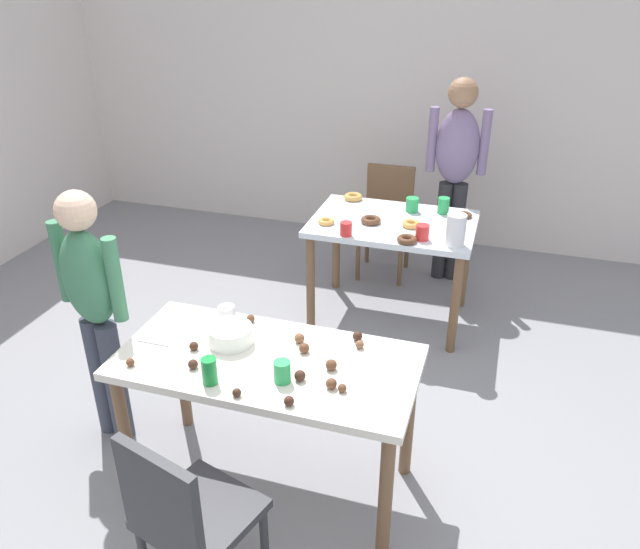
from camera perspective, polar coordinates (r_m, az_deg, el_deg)
ground_plane at (r=3.38m, az=-2.96°, el=-17.44°), size 6.40×6.40×0.00m
wall_back at (r=5.61m, az=8.44°, el=16.00°), size 6.40×0.10×2.60m
dining_table_near at (r=2.91m, az=-4.78°, el=-9.31°), size 1.36×0.66×0.75m
dining_table_far at (r=4.33m, az=6.62°, el=3.55°), size 1.10×0.76×0.75m
chair_near_table at (r=2.57m, az=-12.21°, el=-20.63°), size 0.50×0.50×0.87m
chair_far_table at (r=5.09m, az=6.10°, el=5.50°), size 0.41×0.41×0.87m
person_girl_near at (r=3.31m, az=-19.97°, el=-2.22°), size 0.45×0.27×1.41m
person_adult_far at (r=4.89m, az=12.28°, el=9.86°), size 0.45×0.23×1.59m
mixing_bowl at (r=2.95m, az=-8.17°, el=-5.48°), size 0.21×0.21×0.09m
soda_can at (r=2.70m, az=-10.05°, el=-8.65°), size 0.07×0.07×0.12m
fork_near at (r=3.04m, az=-14.96°, el=-6.03°), size 0.17×0.02×0.01m
cup_near_0 at (r=3.09m, az=-8.49°, el=-3.71°), size 0.08×0.08×0.10m
cup_near_1 at (r=2.68m, az=-3.47°, el=-8.83°), size 0.07×0.07×0.10m
cake_ball_0 at (r=2.95m, az=3.44°, el=-5.62°), size 0.05×0.05×0.05m
cake_ball_1 at (r=2.65m, az=1.04°, el=-9.91°), size 0.05×0.05×0.05m
cake_ball_2 at (r=2.93m, az=-1.89°, el=-5.82°), size 0.05×0.05×0.05m
cake_ball_3 at (r=2.94m, az=-11.43°, el=-6.41°), size 0.04×0.04×0.04m
cake_ball_4 at (r=3.11m, az=-6.34°, el=-4.01°), size 0.04×0.04×0.04m
cake_ball_5 at (r=2.64m, az=2.04°, el=-10.31°), size 0.04×0.04×0.04m
cake_ball_6 at (r=2.63m, az=-7.60°, el=-10.63°), size 0.04×0.04×0.04m
cake_ball_7 at (r=2.90m, az=3.64°, el=-6.39°), size 0.04×0.04×0.04m
cake_ball_8 at (r=2.57m, az=-2.85°, el=-11.45°), size 0.04×0.04×0.04m
cake_ball_9 at (r=2.90m, az=-16.90°, el=-7.67°), size 0.04×0.04×0.04m
cake_ball_10 at (r=2.75m, az=1.03°, el=-8.24°), size 0.05×0.05×0.05m
cake_ball_11 at (r=2.86m, az=-1.45°, el=-6.73°), size 0.05×0.05×0.05m
cake_ball_12 at (r=2.82m, az=-11.50°, el=-8.02°), size 0.04×0.04×0.04m
cake_ball_13 at (r=2.69m, az=-1.84°, el=-9.20°), size 0.05×0.05×0.05m
pitcher_far at (r=3.95m, az=12.27°, el=3.99°), size 0.12×0.12×0.20m
cup_far_0 at (r=4.46m, az=11.19°, el=6.19°), size 0.08×0.08×0.11m
cup_far_1 at (r=4.03m, az=2.38°, el=4.18°), size 0.08×0.08×0.09m
cup_far_2 at (r=4.46m, az=8.40°, el=6.32°), size 0.09×0.09×0.10m
cup_far_3 at (r=4.01m, az=9.31°, el=3.82°), size 0.09×0.09×0.10m
donut_far_0 at (r=4.44m, az=13.04°, el=5.30°), size 0.10×0.10×0.03m
donut_far_1 at (r=3.97m, az=7.94°, el=3.19°), size 0.13×0.13×0.04m
donut_far_2 at (r=4.24m, az=4.66°, el=4.96°), size 0.14×0.14×0.04m
donut_far_3 at (r=4.21m, az=0.58°, el=4.86°), size 0.11×0.11×0.03m
donut_far_4 at (r=4.21m, az=8.32°, el=4.57°), size 0.12×0.12×0.04m
donut_far_5 at (r=4.65m, az=3.04°, el=7.08°), size 0.14×0.14×0.04m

